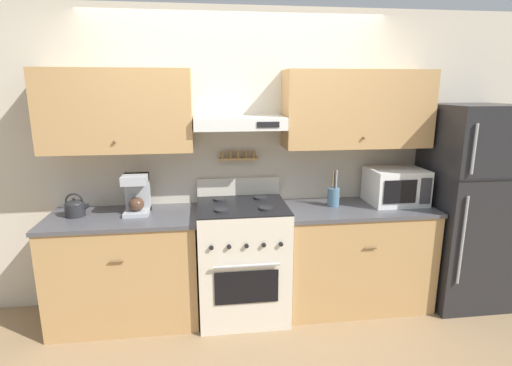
% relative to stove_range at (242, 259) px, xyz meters
% --- Properties ---
extents(ground_plane, '(16.00, 16.00, 0.00)m').
position_rel_stove_range_xyz_m(ground_plane, '(-0.00, -0.29, -0.49)').
color(ground_plane, '#937551').
extents(wall_back, '(5.20, 0.46, 2.55)m').
position_rel_stove_range_xyz_m(wall_back, '(0.02, 0.30, 0.93)').
color(wall_back, beige).
rests_on(wall_back, ground_plane).
extents(counter_left, '(1.19, 0.64, 0.90)m').
position_rel_stove_range_xyz_m(counter_left, '(-0.96, 0.03, -0.04)').
color(counter_left, tan).
rests_on(counter_left, ground_plane).
extents(counter_right, '(1.27, 0.64, 0.90)m').
position_rel_stove_range_xyz_m(counter_right, '(1.00, 0.03, -0.04)').
color(counter_right, tan).
rests_on(counter_right, ground_plane).
extents(stove_range, '(0.73, 0.69, 1.12)m').
position_rel_stove_range_xyz_m(stove_range, '(0.00, 0.00, 0.00)').
color(stove_range, beige).
rests_on(stove_range, ground_plane).
extents(refrigerator, '(0.67, 0.70, 1.76)m').
position_rel_stove_range_xyz_m(refrigerator, '(1.99, -0.01, 0.39)').
color(refrigerator, '#232326').
rests_on(refrigerator, ground_plane).
extents(tea_kettle, '(0.20, 0.15, 0.19)m').
position_rel_stove_range_xyz_m(tea_kettle, '(-1.32, 0.08, 0.48)').
color(tea_kettle, '#232326').
rests_on(tea_kettle, counter_left).
extents(coffee_maker, '(0.19, 0.24, 0.32)m').
position_rel_stove_range_xyz_m(coffee_maker, '(-0.84, 0.11, 0.58)').
color(coffee_maker, '#ADAFB5').
rests_on(coffee_maker, counter_left).
extents(microwave, '(0.47, 0.40, 0.31)m').
position_rel_stove_range_xyz_m(microwave, '(1.37, 0.09, 0.57)').
color(microwave, white).
rests_on(microwave, counter_right).
extents(utensil_crock, '(0.10, 0.10, 0.31)m').
position_rel_stove_range_xyz_m(utensil_crock, '(0.80, 0.08, 0.50)').
color(utensil_crock, slate).
rests_on(utensil_crock, counter_right).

